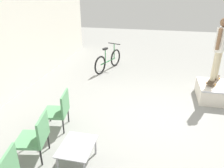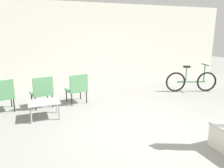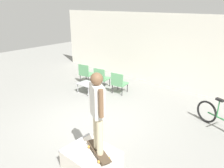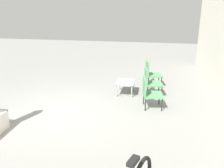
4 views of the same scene
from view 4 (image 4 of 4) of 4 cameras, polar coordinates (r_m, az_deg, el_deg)
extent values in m
plane|color=gray|center=(6.70, -11.83, -6.69)|extent=(24.00, 24.00, 0.00)
cube|color=#9E9EA3|center=(7.82, 3.10, 0.52)|extent=(0.72, 0.57, 0.02)
cylinder|color=#9E9EA3|center=(8.20, 1.72, -0.07)|extent=(0.04, 0.04, 0.38)
cylinder|color=#9E9EA3|center=(7.63, 1.04, -1.53)|extent=(0.04, 0.04, 0.38)
cylinder|color=#9E9EA3|center=(8.15, 4.97, -0.25)|extent=(0.04, 0.04, 0.38)
cylinder|color=#9E9EA3|center=(7.57, 4.54, -1.74)|extent=(0.04, 0.04, 0.38)
cylinder|color=black|center=(8.58, 11.22, 0.33)|extent=(0.03, 0.03, 0.35)
cylinder|color=black|center=(8.99, 10.63, 1.21)|extent=(0.03, 0.03, 0.35)
cylinder|color=black|center=(8.49, 8.33, 0.30)|extent=(0.03, 0.03, 0.35)
cylinder|color=black|center=(8.91, 7.86, 1.20)|extent=(0.03, 0.03, 0.35)
cube|color=#569360|center=(8.68, 9.58, 2.03)|extent=(0.61, 0.61, 0.05)
cube|color=#569360|center=(8.57, 8.09, 3.65)|extent=(0.52, 0.14, 0.46)
cylinder|color=black|center=(7.68, 11.29, -1.88)|extent=(0.03, 0.03, 0.35)
cylinder|color=black|center=(8.08, 10.66, -0.79)|extent=(0.03, 0.03, 0.35)
cylinder|color=black|center=(7.60, 8.04, -1.92)|extent=(0.03, 0.03, 0.35)
cylinder|color=black|center=(8.01, 7.58, -0.81)|extent=(0.03, 0.03, 0.35)
cube|color=#569360|center=(7.77, 9.47, 0.06)|extent=(0.61, 0.61, 0.05)
cube|color=#569360|center=(7.66, 7.80, 1.84)|extent=(0.52, 0.14, 0.46)
cylinder|color=black|center=(6.79, 11.35, -4.68)|extent=(0.03, 0.03, 0.35)
cylinder|color=black|center=(7.19, 10.74, -3.29)|extent=(0.03, 0.03, 0.35)
cylinder|color=black|center=(6.72, 7.65, -4.71)|extent=(0.03, 0.03, 0.35)
cylinder|color=black|center=(7.12, 7.24, -3.31)|extent=(0.03, 0.03, 0.35)
cube|color=#569360|center=(6.88, 9.33, -2.43)|extent=(0.60, 0.60, 0.05)
cube|color=#569360|center=(6.76, 7.43, -0.43)|extent=(0.52, 0.12, 0.46)
cube|color=black|center=(3.36, 4.86, -17.16)|extent=(0.24, 0.17, 0.06)
camera|label=1|loc=(10.39, -1.83, 19.01)|focal=35.00mm
camera|label=2|loc=(9.75, -28.62, 11.79)|focal=35.00mm
camera|label=3|loc=(6.47, -70.20, 11.55)|focal=35.00mm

